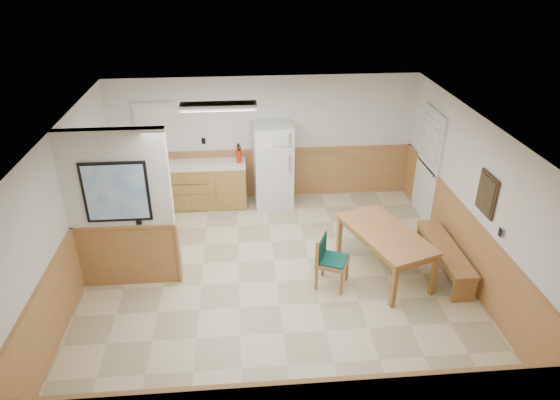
{
  "coord_description": "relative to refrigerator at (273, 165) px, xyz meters",
  "views": [
    {
      "loc": [
        -0.49,
        -6.33,
        4.72
      ],
      "look_at": [
        0.09,
        0.4,
        1.22
      ],
      "focal_mm": 32.0,
      "sensor_mm": 36.0,
      "label": 1
    }
  ],
  "objects": [
    {
      "name": "ground",
      "position": [
        -0.13,
        -2.63,
        -0.83
      ],
      "size": [
        6.0,
        6.0,
        0.0
      ],
      "primitive_type": "plane",
      "color": "#C5B98D",
      "rests_on": "ground"
    },
    {
      "name": "ceiling",
      "position": [
        -0.13,
        -2.63,
        1.67
      ],
      "size": [
        6.0,
        6.0,
        0.02
      ],
      "primitive_type": "cube",
      "color": "white",
      "rests_on": "back_wall"
    },
    {
      "name": "back_wall",
      "position": [
        -0.13,
        0.37,
        0.42
      ],
      "size": [
        6.0,
        0.02,
        2.5
      ],
      "primitive_type": "cube",
      "color": "silver",
      "rests_on": "ground"
    },
    {
      "name": "right_wall",
      "position": [
        2.87,
        -2.63,
        0.42
      ],
      "size": [
        0.02,
        6.0,
        2.5
      ],
      "primitive_type": "cube",
      "color": "silver",
      "rests_on": "ground"
    },
    {
      "name": "left_wall",
      "position": [
        -3.13,
        -2.63,
        0.42
      ],
      "size": [
        0.02,
        6.0,
        2.5
      ],
      "primitive_type": "cube",
      "color": "silver",
      "rests_on": "ground"
    },
    {
      "name": "wainscot_back",
      "position": [
        -0.13,
        0.35,
        -0.33
      ],
      "size": [
        6.0,
        0.04,
        1.0
      ],
      "primitive_type": "cube",
      "color": "#A17A40",
      "rests_on": "ground"
    },
    {
      "name": "wainscot_right",
      "position": [
        2.85,
        -2.63,
        -0.33
      ],
      "size": [
        0.04,
        6.0,
        1.0
      ],
      "primitive_type": "cube",
      "color": "#A17A40",
      "rests_on": "ground"
    },
    {
      "name": "wainscot_left",
      "position": [
        -3.11,
        -2.63,
        -0.33
      ],
      "size": [
        0.04,
        6.0,
        1.0
      ],
      "primitive_type": "cube",
      "color": "#A17A40",
      "rests_on": "ground"
    },
    {
      "name": "partition_wall",
      "position": [
        -2.38,
        -2.43,
        0.4
      ],
      "size": [
        1.5,
        0.2,
        2.5
      ],
      "color": "silver",
      "rests_on": "ground"
    },
    {
      "name": "kitchen_counter",
      "position": [
        -1.34,
        0.05,
        -0.37
      ],
      "size": [
        2.2,
        0.61,
        1.0
      ],
      "color": "#AC843D",
      "rests_on": "ground"
    },
    {
      "name": "exterior_door",
      "position": [
        2.83,
        -0.73,
        0.22
      ],
      "size": [
        0.07,
        1.02,
        2.15
      ],
      "color": "silver",
      "rests_on": "ground"
    },
    {
      "name": "kitchen_window",
      "position": [
        -2.23,
        0.35,
        0.72
      ],
      "size": [
        0.8,
        0.04,
        1.0
      ],
      "color": "silver",
      "rests_on": "back_wall"
    },
    {
      "name": "wall_painting",
      "position": [
        2.83,
        -2.93,
        0.72
      ],
      "size": [
        0.04,
        0.5,
        0.6
      ],
      "color": "#332414",
      "rests_on": "right_wall"
    },
    {
      "name": "fluorescent_fixture",
      "position": [
        -0.93,
        -1.33,
        1.61
      ],
      "size": [
        1.2,
        0.3,
        0.09
      ],
      "color": "silver",
      "rests_on": "ceiling"
    },
    {
      "name": "refrigerator",
      "position": [
        0.0,
        0.0,
        0.0
      ],
      "size": [
        0.78,
        0.74,
        1.67
      ],
      "rotation": [
        0.0,
        0.0,
        0.06
      ],
      "color": "silver",
      "rests_on": "ground"
    },
    {
      "name": "dining_table",
      "position": [
        1.57,
        -2.53,
        -0.18
      ],
      "size": [
        1.33,
        1.84,
        0.75
      ],
      "rotation": [
        0.0,
        0.0,
        0.34
      ],
      "color": "#A7613D",
      "rests_on": "ground"
    },
    {
      "name": "dining_bench",
      "position": [
        2.56,
        -2.56,
        -0.49
      ],
      "size": [
        0.37,
        1.69,
        0.45
      ],
      "rotation": [
        0.0,
        0.0,
        -0.0
      ],
      "color": "#A7613D",
      "rests_on": "ground"
    },
    {
      "name": "dining_chair",
      "position": [
        0.62,
        -2.75,
        -0.34
      ],
      "size": [
        0.73,
        0.63,
        0.85
      ],
      "rotation": [
        0.0,
        0.0,
        -0.42
      ],
      "color": "#A7613D",
      "rests_on": "ground"
    },
    {
      "name": "fire_extinguisher",
      "position": [
        -0.65,
        0.04,
        0.24
      ],
      "size": [
        0.12,
        0.12,
        0.39
      ],
      "rotation": [
        0.0,
        0.0,
        -0.22
      ],
      "color": "red",
      "rests_on": "kitchen_counter"
    },
    {
      "name": "soap_bottle",
      "position": [
        -2.31,
        0.07,
        0.16
      ],
      "size": [
        0.08,
        0.08,
        0.19
      ],
      "primitive_type": "cylinder",
      "rotation": [
        0.0,
        0.0,
        0.35
      ],
      "color": "#188834",
      "rests_on": "kitchen_counter"
    }
  ]
}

